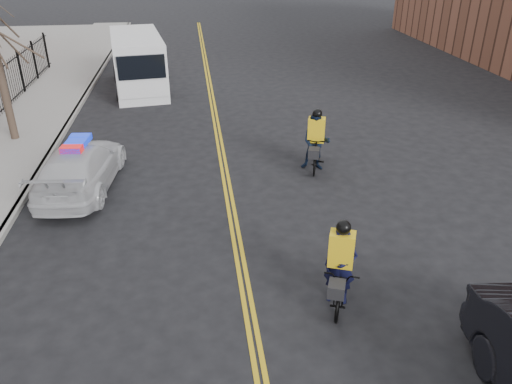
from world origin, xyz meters
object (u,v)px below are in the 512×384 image
at_px(cyclist_far, 315,146).
at_px(cargo_van, 138,64).
at_px(police_cruiser, 80,167).
at_px(cyclist_near, 339,274).

bearing_deg(cyclist_far, cargo_van, 139.21).
xyz_separation_m(police_cruiser, cargo_van, (0.92, 11.00, 0.59)).
xyz_separation_m(cargo_van, cyclist_near, (5.37, -17.18, -0.61)).
height_order(cyclist_near, cyclist_far, cyclist_far).
relative_size(police_cruiser, cyclist_near, 2.35).
relative_size(police_cruiser, cyclist_far, 2.34).
bearing_deg(police_cruiser, cyclist_far, -170.72).
relative_size(cargo_van, cyclist_far, 3.12).
distance_m(cargo_van, cyclist_near, 18.01).
bearing_deg(police_cruiser, cargo_van, -89.24).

